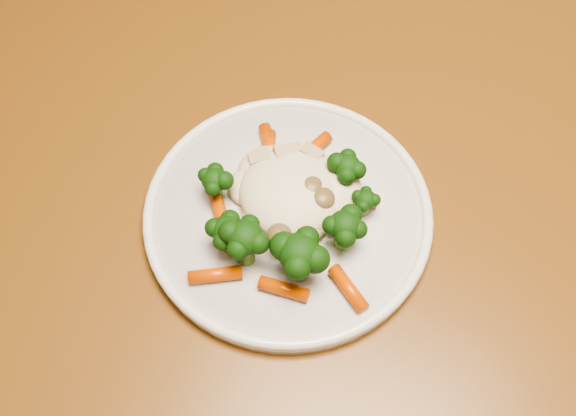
# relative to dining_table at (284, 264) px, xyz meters

# --- Properties ---
(dining_table) EXTENTS (1.42, 1.08, 0.75)m
(dining_table) POSITION_rel_dining_table_xyz_m (0.00, 0.00, 0.00)
(dining_table) COLOR brown
(dining_table) RESTS_ON ground
(plate) EXTENTS (0.26, 0.26, 0.01)m
(plate) POSITION_rel_dining_table_xyz_m (0.00, -0.00, 0.10)
(plate) COLOR white
(plate) RESTS_ON dining_table
(meal) EXTENTS (0.17, 0.18, 0.05)m
(meal) POSITION_rel_dining_table_xyz_m (0.01, -0.01, 0.12)
(meal) COLOR beige
(meal) RESTS_ON plate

